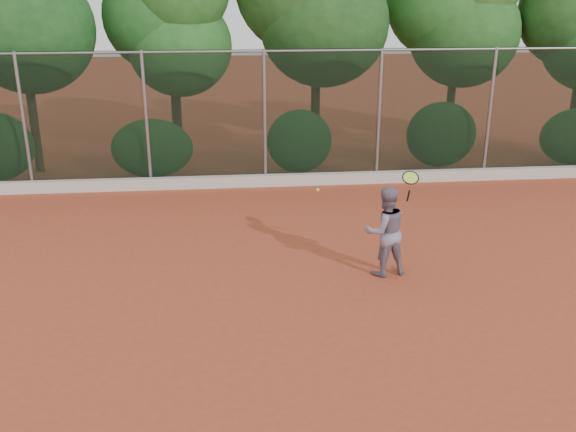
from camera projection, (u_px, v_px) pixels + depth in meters
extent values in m
plane|color=#A84327|center=(294.00, 308.00, 10.54)|extent=(80.00, 80.00, 0.00)
cube|color=beige|center=(266.00, 180.00, 16.87)|extent=(24.00, 0.20, 0.30)
imported|color=slate|center=(385.00, 231.00, 11.53)|extent=(0.91, 0.77, 1.66)
cube|color=black|center=(265.00, 119.00, 16.49)|extent=(24.00, 0.01, 3.50)
cylinder|color=gray|center=(264.00, 51.00, 15.92)|extent=(24.00, 0.06, 0.06)
cylinder|color=gray|center=(24.00, 124.00, 15.93)|extent=(0.09, 0.09, 3.50)
cylinder|color=gray|center=(146.00, 121.00, 16.21)|extent=(0.09, 0.09, 3.50)
cylinder|color=gray|center=(265.00, 119.00, 16.49)|extent=(0.09, 0.09, 3.50)
cylinder|color=gray|center=(379.00, 117.00, 16.78)|extent=(0.09, 0.09, 3.50)
cylinder|color=gray|center=(489.00, 114.00, 17.06)|extent=(0.09, 0.09, 3.50)
cylinder|color=#49351C|center=(34.00, 121.00, 17.78)|extent=(0.24, 0.24, 2.90)
ellipsoid|color=#265F24|center=(28.00, 29.00, 16.87)|extent=(3.50, 2.90, 3.40)
cylinder|color=#3B2717|center=(177.00, 124.00, 18.61)|extent=(0.28, 0.28, 2.40)
ellipsoid|color=#215A1F|center=(180.00, 46.00, 17.78)|extent=(2.90, 2.40, 2.80)
ellipsoid|color=#1C521D|center=(160.00, 15.00, 17.75)|extent=(3.20, 2.70, 3.10)
cylinder|color=#3A2216|center=(315.00, 113.00, 18.60)|extent=(0.26, 0.26, 3.00)
ellipsoid|color=#2A5E24|center=(324.00, 23.00, 17.68)|extent=(3.60, 3.00, 3.50)
cylinder|color=#412D19|center=(450.00, 114.00, 19.22)|extent=(0.24, 0.24, 2.70)
ellipsoid|color=#1F4E1B|center=(465.00, 33.00, 18.35)|extent=(3.20, 2.70, 3.10)
ellipsoid|color=#215D20|center=(447.00, 0.00, 18.28)|extent=(3.50, 2.90, 3.40)
cylinder|color=#472F1B|center=(573.00, 117.00, 19.23)|extent=(0.28, 0.28, 2.50)
ellipsoid|color=#316B29|center=(576.00, 11.00, 18.35)|extent=(3.30, 2.80, 3.20)
ellipsoid|color=#32742C|center=(152.00, 148.00, 17.27)|extent=(2.20, 1.16, 1.60)
ellipsoid|color=#2A702D|center=(299.00, 141.00, 17.61)|extent=(1.80, 1.04, 1.76)
ellipsoid|color=#295F24|center=(441.00, 135.00, 17.95)|extent=(2.00, 1.10, 1.84)
ellipsoid|color=#316E2A|center=(576.00, 137.00, 18.38)|extent=(2.16, 1.12, 1.64)
cylinder|color=black|center=(408.00, 196.00, 11.33)|extent=(0.06, 0.21, 0.27)
torus|color=black|center=(411.00, 178.00, 11.15)|extent=(0.33, 0.30, 0.20)
cylinder|color=#C9E643|center=(411.00, 178.00, 11.15)|extent=(0.28, 0.24, 0.16)
sphere|color=#F6F738|center=(318.00, 190.00, 11.52)|extent=(0.06, 0.06, 0.06)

